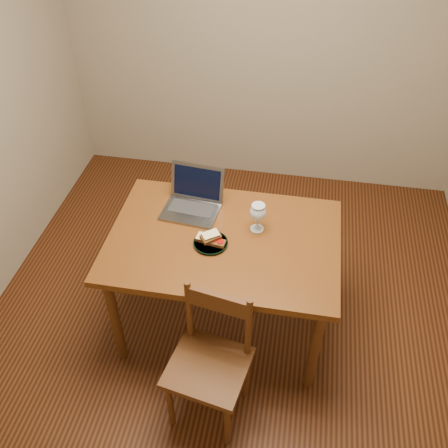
% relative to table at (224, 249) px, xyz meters
% --- Properties ---
extents(floor, '(3.20, 3.20, 0.02)m').
position_rel_table_xyz_m(floor, '(0.04, 0.09, -0.66)').
color(floor, black).
rests_on(floor, ground).
extents(back_wall, '(3.20, 0.02, 2.60)m').
position_rel_table_xyz_m(back_wall, '(0.04, 1.70, 0.65)').
color(back_wall, gray).
rests_on(back_wall, floor).
extents(table, '(1.30, 0.90, 0.74)m').
position_rel_table_xyz_m(table, '(0.00, 0.00, 0.00)').
color(table, '#44210B').
rests_on(table, floor).
extents(chair, '(0.46, 0.44, 0.43)m').
position_rel_table_xyz_m(chair, '(0.03, -0.60, -0.19)').
color(chair, '#3B210C').
rests_on(chair, floor).
extents(plate, '(0.19, 0.19, 0.02)m').
position_rel_table_xyz_m(plate, '(-0.06, -0.06, 0.09)').
color(plate, black).
rests_on(plate, table).
extents(sandwich_cheese, '(0.11, 0.08, 0.03)m').
position_rel_table_xyz_m(sandwich_cheese, '(-0.10, -0.05, 0.12)').
color(sandwich_cheese, '#381E0C').
rests_on(sandwich_cheese, plate).
extents(sandwich_tomato, '(0.10, 0.07, 0.03)m').
position_rel_table_xyz_m(sandwich_tomato, '(-0.03, -0.07, 0.12)').
color(sandwich_tomato, '#381E0C').
rests_on(sandwich_tomato, plate).
extents(sandwich_top, '(0.12, 0.12, 0.03)m').
position_rel_table_xyz_m(sandwich_top, '(-0.06, -0.05, 0.14)').
color(sandwich_top, '#381E0C').
rests_on(sandwich_top, plate).
extents(milk_glass, '(0.09, 0.09, 0.18)m').
position_rel_table_xyz_m(milk_glass, '(0.18, 0.11, 0.18)').
color(milk_glass, white).
rests_on(milk_glass, table).
extents(laptop, '(0.35, 0.33, 0.24)m').
position_rel_table_xyz_m(laptop, '(-0.23, 0.25, 0.15)').
color(laptop, slate).
rests_on(laptop, table).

